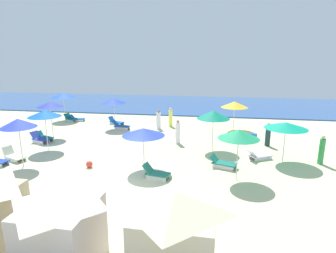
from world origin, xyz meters
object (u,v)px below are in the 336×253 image
umbrella_0 (44,114)px  cooler_box_1 (253,136)px  umbrella_9 (114,101)px  lounge_chair_9_0 (116,122)px  umbrella_3 (63,95)px  beachgoer_2 (322,150)px  cabana_2 (61,230)px  cabana_3 (175,237)px  umbrella_8 (213,115)px  beachgoer_1 (159,120)px  umbrella_2 (143,132)px  lounge_chair_6_0 (223,163)px  umbrella_1 (286,125)px  umbrella_5 (235,105)px  umbrella_6 (239,134)px  lounge_chair_3_1 (77,119)px  beachgoer_4 (268,135)px  beach_ball_0 (89,164)px  lounge_chair_3_0 (71,119)px  beachgoer_0 (171,118)px  lounge_chair_1_0 (259,155)px  lounge_chair_2_0 (156,173)px  umbrella_7 (18,123)px  lounge_chair_4_0 (40,139)px  beachgoer_3 (178,132)px  lounge_chair_7_1 (14,156)px  umbrella_4 (50,104)px  lounge_chair_4_1 (43,137)px

umbrella_0 → cooler_box_1: umbrella_0 is taller
umbrella_9 → lounge_chair_9_0: 2.42m
umbrella_3 → beachgoer_2: bearing=-22.7°
cabana_2 → cooler_box_1: (7.14, 14.70, -1.10)m
cabana_3 → umbrella_8: size_ratio=1.03×
beachgoer_1 → umbrella_2: bearing=138.0°
lounge_chair_6_0 → umbrella_9: (-8.71, 7.50, 2.04)m
umbrella_3 → umbrella_9: bearing=-21.2°
umbrella_1 → umbrella_5: bearing=108.6°
umbrella_6 → cooler_box_1: (1.80, 7.70, -2.17)m
cabana_2 → lounge_chair_9_0: (-4.35, 17.16, -1.03)m
umbrella_3 → lounge_chair_3_1: bearing=-14.6°
beachgoer_4 → beach_ball_0: (-10.32, -5.48, -0.56)m
lounge_chair_3_0 → beachgoer_0: 9.47m
lounge_chair_3_1 → beachgoer_2: 20.14m
lounge_chair_1_0 → lounge_chair_2_0: 6.54m
umbrella_3 → beachgoer_0: 10.41m
lounge_chair_3_0 → umbrella_7: bearing=-142.5°
beachgoer_0 → umbrella_9: bearing=-43.3°
lounge_chair_1_0 → lounge_chair_3_0: lounge_chair_3_0 is taller
beachgoer_0 → lounge_chair_6_0: bearing=56.6°
lounge_chair_4_0 → umbrella_6: 13.91m
umbrella_6 → beachgoer_0: bearing=115.1°
lounge_chair_1_0 → umbrella_1: bearing=-124.8°
cabana_3 → beachgoer_1: cabana_3 is taller
beachgoer_0 → lounge_chair_4_0: bearing=-22.6°
umbrella_3 → cooler_box_1: (16.83, -3.45, -2.18)m
lounge_chair_1_0 → lounge_chair_2_0: (-5.50, -3.53, 0.02)m
umbrella_5 → beachgoer_0: (-5.28, 0.31, -1.33)m
umbrella_0 → umbrella_8: bearing=8.1°
umbrella_9 → beachgoer_3: size_ratio=1.48×
lounge_chair_1_0 → umbrella_9: umbrella_9 is taller
umbrella_9 → beach_ball_0: size_ratio=6.81×
umbrella_3 → umbrella_5: bearing=-4.6°
umbrella_8 → beach_ball_0: size_ratio=7.10×
lounge_chair_7_1 → beachgoer_1: beachgoer_1 is taller
lounge_chair_3_0 → cooler_box_1: bearing=-77.2°
umbrella_5 → umbrella_6: umbrella_6 is taller
umbrella_6 → umbrella_4: bearing=156.9°
beachgoer_3 → beachgoer_4: 6.08m
umbrella_1 → umbrella_6: umbrella_6 is taller
lounge_chair_3_1 → umbrella_8: bearing=-127.5°
lounge_chair_1_0 → umbrella_3: (-16.56, 8.08, 2.10)m
cabana_2 → lounge_chair_4_1: size_ratio=1.54×
cabana_2 → lounge_chair_3_0: 19.83m
beachgoer_1 → umbrella_1: bearing=-173.9°
lounge_chair_9_0 → cabana_2: bearing=-145.0°
cabana_2 → umbrella_9: (-3.99, 15.94, 1.03)m
umbrella_4 → lounge_chair_4_1: 2.45m
lounge_chair_1_0 → umbrella_8: size_ratio=0.62×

